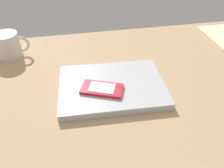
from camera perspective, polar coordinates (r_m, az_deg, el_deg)
name	(u,v)px	position (r cm, az deg, el deg)	size (l,w,h in cm)	color
desk_surface	(142,93)	(66.46, 7.67, -2.20)	(120.00, 80.00, 3.00)	tan
laptop_closed	(112,86)	(64.00, 0.00, -0.65)	(30.14, 21.83, 2.13)	#B7BABC
cell_phone_on_laptop	(102,89)	(60.82, -2.62, -1.26)	(12.79, 9.63, 1.08)	red
coffee_mug	(8,45)	(85.71, -25.33, 9.08)	(11.66, 8.45, 8.55)	silver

